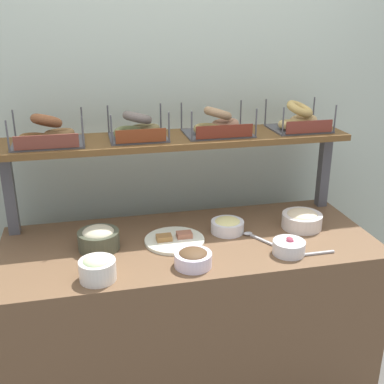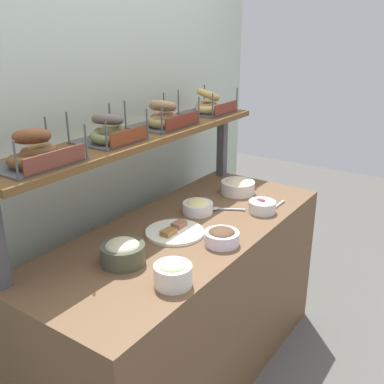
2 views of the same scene
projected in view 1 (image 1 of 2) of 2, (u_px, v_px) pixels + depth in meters
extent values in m
cube|color=#B6C4B2|center=(167.00, 138.00, 2.58)|extent=(2.91, 0.06, 2.40)
cube|color=brown|center=(190.00, 318.00, 2.35)|extent=(1.71, 0.70, 0.85)
cube|color=#4C4C51|center=(10.00, 194.00, 2.21)|extent=(0.05, 0.05, 0.40)
cube|color=#4C4C51|center=(324.00, 170.00, 2.54)|extent=(0.05, 0.05, 0.40)
cube|color=brown|center=(177.00, 139.00, 2.30)|extent=(1.67, 0.32, 0.03)
cylinder|color=white|center=(193.00, 260.00, 1.98)|extent=(0.16, 0.16, 0.06)
ellipsoid|color=brown|center=(193.00, 254.00, 1.97)|extent=(0.12, 0.12, 0.04)
cylinder|color=white|center=(98.00, 270.00, 1.87)|extent=(0.15, 0.15, 0.08)
ellipsoid|color=beige|center=(97.00, 262.00, 1.86)|extent=(0.11, 0.11, 0.06)
cylinder|color=silver|center=(302.00, 221.00, 2.33)|extent=(0.19, 0.19, 0.07)
ellipsoid|color=beige|center=(302.00, 215.00, 2.32)|extent=(0.15, 0.15, 0.05)
cylinder|color=silver|center=(289.00, 247.00, 2.08)|extent=(0.14, 0.14, 0.06)
sphere|color=#90234C|center=(289.00, 242.00, 2.08)|extent=(0.03, 0.03, 0.03)
sphere|color=#A42A53|center=(290.00, 243.00, 2.07)|extent=(0.03, 0.03, 0.03)
sphere|color=#8C3044|center=(290.00, 243.00, 2.07)|extent=(0.04, 0.04, 0.04)
sphere|color=#A63D4C|center=(289.00, 241.00, 2.09)|extent=(0.04, 0.04, 0.04)
cylinder|color=#464A37|center=(99.00, 240.00, 2.12)|extent=(0.18, 0.18, 0.08)
ellipsoid|color=beige|center=(98.00, 233.00, 2.11)|extent=(0.14, 0.14, 0.06)
cylinder|color=white|center=(227.00, 227.00, 2.28)|extent=(0.16, 0.16, 0.06)
ellipsoid|color=#F5EA92|center=(227.00, 222.00, 2.28)|extent=(0.12, 0.12, 0.04)
cylinder|color=white|center=(175.00, 240.00, 2.19)|extent=(0.28, 0.28, 0.01)
cube|color=olive|center=(164.00, 238.00, 2.17)|extent=(0.07, 0.05, 0.02)
cube|color=#A16249|center=(184.00, 235.00, 2.20)|extent=(0.07, 0.05, 0.02)
cube|color=#B7B7BC|center=(319.00, 253.00, 2.08)|extent=(0.14, 0.01, 0.01)
ellipsoid|color=#B7B7BC|center=(300.00, 255.00, 2.06)|extent=(0.04, 0.03, 0.01)
cube|color=#B7B7BC|center=(262.00, 240.00, 2.20)|extent=(0.08, 0.13, 0.01)
ellipsoid|color=#B7B7BC|center=(248.00, 233.00, 2.26)|extent=(0.04, 0.03, 0.01)
cube|color=#4C4C51|center=(49.00, 143.00, 2.16)|extent=(0.32, 0.24, 0.01)
cylinder|color=#4C4C51|center=(8.00, 137.00, 2.00)|extent=(0.01, 0.01, 0.14)
cylinder|color=#4C4C51|center=(83.00, 133.00, 2.07)|extent=(0.01, 0.01, 0.14)
cylinder|color=#4C4C51|center=(14.00, 125.00, 2.21)|extent=(0.01, 0.01, 0.14)
cylinder|color=#4C4C51|center=(82.00, 122.00, 2.28)|extent=(0.01, 0.01, 0.14)
cube|color=brown|center=(46.00, 142.00, 2.04)|extent=(0.27, 0.01, 0.06)
torus|color=brown|center=(35.00, 139.00, 2.11)|extent=(0.20, 0.20, 0.05)
torus|color=brown|center=(59.00, 134.00, 2.19)|extent=(0.20, 0.20, 0.05)
torus|color=brown|center=(46.00, 121.00, 2.13)|extent=(0.20, 0.20, 0.09)
cube|color=#4C4C51|center=(138.00, 137.00, 2.26)|extent=(0.27, 0.24, 0.01)
cylinder|color=#4C4C51|center=(111.00, 131.00, 2.11)|extent=(0.01, 0.01, 0.14)
cylinder|color=#4C4C51|center=(169.00, 128.00, 2.16)|extent=(0.01, 0.01, 0.14)
cylinder|color=#4C4C51|center=(108.00, 120.00, 2.32)|extent=(0.01, 0.01, 0.14)
cylinder|color=#4C4C51|center=(161.00, 117.00, 2.37)|extent=(0.01, 0.01, 0.14)
cube|color=brown|center=(141.00, 136.00, 2.14)|extent=(0.23, 0.01, 0.06)
torus|color=olive|center=(129.00, 133.00, 2.21)|extent=(0.15, 0.16, 0.05)
torus|color=olive|center=(145.00, 129.00, 2.29)|extent=(0.15, 0.16, 0.06)
torus|color=#6B5F57|center=(137.00, 118.00, 2.23)|extent=(0.19, 0.19, 0.08)
cube|color=#4C4C51|center=(217.00, 133.00, 2.34)|extent=(0.32, 0.24, 0.01)
cylinder|color=#4C4C51|center=(192.00, 127.00, 2.18)|extent=(0.01, 0.01, 0.14)
cylinder|color=#4C4C51|center=(256.00, 123.00, 2.24)|extent=(0.01, 0.01, 0.14)
cylinder|color=#4C4C51|center=(181.00, 117.00, 2.39)|extent=(0.01, 0.01, 0.14)
cylinder|color=#4C4C51|center=(241.00, 114.00, 2.45)|extent=(0.01, 0.01, 0.14)
cube|color=maroon|center=(225.00, 131.00, 2.22)|extent=(0.27, 0.01, 0.06)
torus|color=olive|center=(208.00, 130.00, 2.29)|extent=(0.19, 0.19, 0.05)
torus|color=#A47155|center=(225.00, 125.00, 2.37)|extent=(0.14, 0.14, 0.06)
torus|color=#A8815A|center=(218.00, 113.00, 2.31)|extent=(0.19, 0.18, 0.08)
cube|color=#4C4C51|center=(298.00, 129.00, 2.43)|extent=(0.28, 0.24, 0.01)
cylinder|color=#4C4C51|center=(283.00, 122.00, 2.27)|extent=(0.01, 0.01, 0.14)
cylinder|color=#4C4C51|center=(335.00, 119.00, 2.33)|extent=(0.01, 0.01, 0.14)
cylinder|color=#4C4C51|center=(266.00, 113.00, 2.48)|extent=(0.01, 0.01, 0.14)
cylinder|color=#4C4C51|center=(314.00, 110.00, 2.54)|extent=(0.01, 0.01, 0.14)
cube|color=brown|center=(309.00, 127.00, 2.31)|extent=(0.24, 0.01, 0.06)
torus|color=tan|center=(292.00, 125.00, 2.38)|extent=(0.19, 0.19, 0.05)
torus|color=tan|center=(303.00, 120.00, 2.46)|extent=(0.18, 0.17, 0.06)
torus|color=tan|center=(300.00, 109.00, 2.39)|extent=(0.20, 0.20, 0.09)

